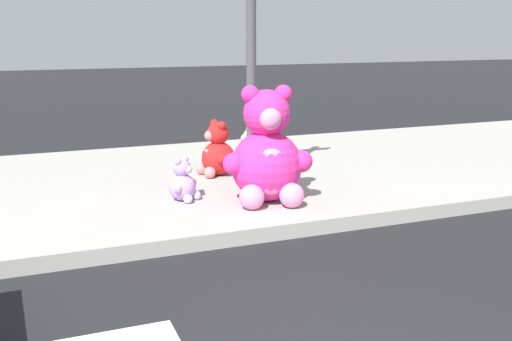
{
  "coord_description": "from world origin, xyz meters",
  "views": [
    {
      "loc": [
        -1.42,
        -1.87,
        1.94
      ],
      "look_at": [
        0.74,
        3.6,
        0.55
      ],
      "focal_mm": 41.87,
      "sensor_mm": 36.0,
      "label": 1
    }
  ],
  "objects_px": {
    "sign_pole": "(251,38)",
    "plush_tan": "(250,153)",
    "plush_red": "(217,153)",
    "plush_pink_large": "(267,156)",
    "plush_lavender": "(183,183)"
  },
  "relations": [
    {
      "from": "sign_pole",
      "to": "plush_tan",
      "type": "xyz_separation_m",
      "value": [
        0.31,
        0.85,
        -1.47
      ]
    },
    {
      "from": "plush_red",
      "to": "plush_tan",
      "type": "bearing_deg",
      "value": 12.84
    },
    {
      "from": "plush_lavender",
      "to": "sign_pole",
      "type": "bearing_deg",
      "value": 15.31
    },
    {
      "from": "plush_tan",
      "to": "plush_lavender",
      "type": "bearing_deg",
      "value": -137.49
    },
    {
      "from": "sign_pole",
      "to": "plush_pink_large",
      "type": "xyz_separation_m",
      "value": [
        -0.05,
        -0.59,
        -1.2
      ]
    },
    {
      "from": "plush_tan",
      "to": "plush_pink_large",
      "type": "bearing_deg",
      "value": -104.18
    },
    {
      "from": "sign_pole",
      "to": "plush_tan",
      "type": "distance_m",
      "value": 1.73
    },
    {
      "from": "sign_pole",
      "to": "plush_lavender",
      "type": "relative_size",
      "value": 6.76
    },
    {
      "from": "plush_tan",
      "to": "plush_lavender",
      "type": "distance_m",
      "value": 1.61
    },
    {
      "from": "plush_pink_large",
      "to": "plush_red",
      "type": "height_order",
      "value": "plush_pink_large"
    },
    {
      "from": "sign_pole",
      "to": "plush_pink_large",
      "type": "bearing_deg",
      "value": -94.7
    },
    {
      "from": "plush_pink_large",
      "to": "plush_red",
      "type": "relative_size",
      "value": 1.78
    },
    {
      "from": "plush_red",
      "to": "sign_pole",
      "type": "bearing_deg",
      "value": -76.17
    },
    {
      "from": "sign_pole",
      "to": "plush_lavender",
      "type": "distance_m",
      "value": 1.76
    },
    {
      "from": "plush_tan",
      "to": "plush_red",
      "type": "distance_m",
      "value": 0.51
    }
  ]
}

